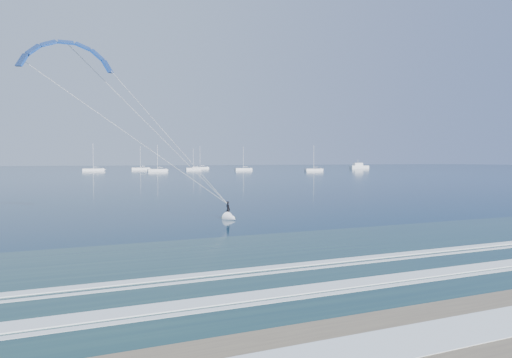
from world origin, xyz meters
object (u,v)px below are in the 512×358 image
object	(u,v)px
motor_yacht	(359,166)
sailboat_4	(200,168)
sailboat_5	(243,169)
sailboat_3	(158,170)
sailboat_2	(93,170)
sailboat_8	(140,169)
sailboat_6	(314,170)
sailboat_7	(193,169)
kitesurfer_rig	(159,135)

from	to	relation	value
motor_yacht	sailboat_4	xyz separation A→B (m)	(-95.97, 24.94, -0.70)
sailboat_5	sailboat_3	bearing A→B (deg)	-171.47
sailboat_3	sailboat_2	bearing A→B (deg)	138.88
sailboat_4	sailboat_8	distance (m)	37.54
motor_yacht	sailboat_8	size ratio (longest dim) A/B	0.99
sailboat_5	sailboat_6	size ratio (longest dim) A/B	0.98
sailboat_4	sailboat_6	bearing A→B (deg)	-63.37
sailboat_7	sailboat_8	xyz separation A→B (m)	(-24.71, 17.96, 0.00)
sailboat_4	kitesurfer_rig	bearing A→B (deg)	-107.05
sailboat_5	sailboat_7	distance (m)	27.46
sailboat_8	sailboat_6	bearing A→B (deg)	-40.76
kitesurfer_rig	sailboat_4	xyz separation A→B (m)	(69.36, 226.18, -6.65)
sailboat_4	sailboat_8	xyz separation A→B (m)	(-36.37, -9.28, -0.01)
sailboat_2	sailboat_7	world-z (taller)	sailboat_2
sailboat_2	sailboat_6	bearing A→B (deg)	-24.49
kitesurfer_rig	sailboat_3	size ratio (longest dim) A/B	1.53
motor_yacht	sailboat_2	xyz separation A→B (m)	(-157.76, -2.13, -0.70)
kitesurfer_rig	sailboat_5	xyz separation A→B (m)	(79.81, 182.65, -6.66)
sailboat_5	motor_yacht	bearing A→B (deg)	12.26
sailboat_7	sailboat_8	size ratio (longest dim) A/B	0.90
motor_yacht	sailboat_5	distance (m)	87.53
kitesurfer_rig	motor_yacht	bearing A→B (deg)	50.59
sailboat_4	sailboat_7	xyz separation A→B (m)	(-11.66, -27.24, -0.01)
sailboat_3	sailboat_8	bearing A→B (deg)	91.78
motor_yacht	sailboat_5	bearing A→B (deg)	-167.74
sailboat_4	sailboat_8	world-z (taller)	sailboat_4
sailboat_2	sailboat_5	bearing A→B (deg)	-12.84
sailboat_8	sailboat_3	bearing A→B (deg)	-88.22
sailboat_6	kitesurfer_rig	bearing A→B (deg)	-124.24
sailboat_3	sailboat_7	xyz separation A→B (m)	(23.43, 23.12, -0.00)
sailboat_6	sailboat_2	bearing A→B (deg)	155.51
kitesurfer_rig	sailboat_7	distance (m)	207.24
kitesurfer_rig	sailboat_5	size ratio (longest dim) A/B	1.53
sailboat_4	sailboat_5	xyz separation A→B (m)	(10.44, -43.53, -0.01)
sailboat_6	sailboat_7	bearing A→B (deg)	137.01
sailboat_2	sailboat_7	bearing A→B (deg)	-0.20
motor_yacht	sailboat_4	distance (m)	99.16
motor_yacht	sailboat_3	size ratio (longest dim) A/B	1.04
kitesurfer_rig	sailboat_4	distance (m)	236.67
motor_yacht	sailboat_4	world-z (taller)	sailboat_4
sailboat_3	motor_yacht	bearing A→B (deg)	10.98
sailboat_3	kitesurfer_rig	bearing A→B (deg)	-101.03
sailboat_6	sailboat_3	bearing A→B (deg)	163.37
sailboat_5	sailboat_7	world-z (taller)	sailboat_5
sailboat_6	sailboat_8	distance (m)	95.39
sailboat_5	sailboat_6	xyz separation A→B (m)	(25.43, -28.03, 0.00)
sailboat_7	sailboat_8	distance (m)	30.55
sailboat_7	sailboat_6	bearing A→B (deg)	-42.99
sailboat_6	sailboat_8	xyz separation A→B (m)	(-72.25, 62.28, 0.00)
sailboat_4	sailboat_6	world-z (taller)	sailboat_4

